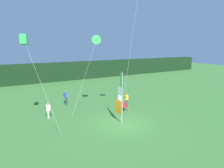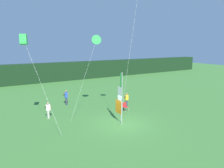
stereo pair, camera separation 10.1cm
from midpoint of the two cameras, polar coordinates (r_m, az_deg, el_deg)
name	(u,v)px [view 2 (the right image)]	position (r m, az deg, el deg)	size (l,w,h in m)	color
ground_plane	(122,123)	(18.33, 3.03, -10.99)	(120.00, 120.00, 0.00)	#3D7533
distant_treeline	(49,72)	(40.32, -17.16, 3.14)	(80.00, 2.40, 3.50)	black
banner_flag	(120,99)	(17.79, 2.41, -4.22)	(0.06, 1.03, 4.57)	#B7B7BC
person_near_banner	(127,100)	(22.53, 4.22, -4.45)	(0.55, 0.48, 1.65)	#2D334C
person_mid_field	(48,110)	(20.13, -17.34, -6.94)	(0.55, 0.48, 1.57)	#B7B2A3
person_far_left	(66,97)	(24.01, -12.59, -3.61)	(0.55, 0.48, 1.74)	#2D334C
folding_chair	(125,106)	(21.54, 3.81, -6.19)	(0.51, 0.51, 0.89)	#BCBCC1
kite_green_delta_0	(96,40)	(19.91, -4.32, 12.12)	(3.61, 1.16, 7.76)	brown
kite_green_box_2	(24,40)	(17.38, -23.38, 11.33)	(2.09, 3.37, 7.66)	brown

